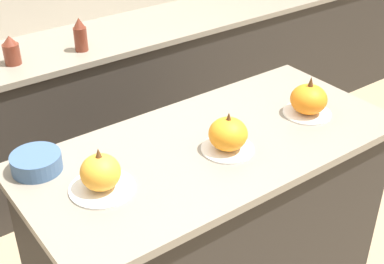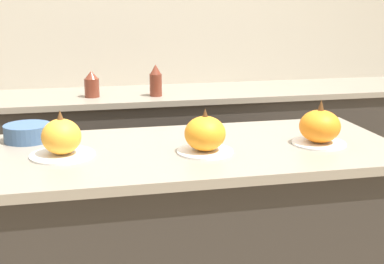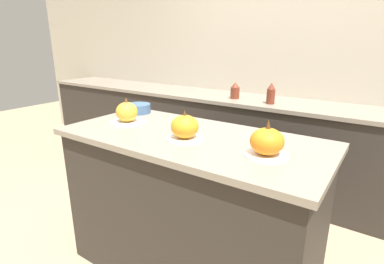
% 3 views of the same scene
% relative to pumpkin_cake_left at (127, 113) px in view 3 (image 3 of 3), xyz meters
% --- Properties ---
extents(wall_back, '(8.00, 0.06, 2.50)m').
position_rel_pumpkin_cake_left_xyz_m(wall_back, '(0.51, 1.70, 0.24)').
color(wall_back, '#B2A893').
rests_on(wall_back, ground_plane).
extents(kitchen_island, '(1.57, 0.74, 0.94)m').
position_rel_pumpkin_cake_left_xyz_m(kitchen_island, '(0.51, 0.01, -0.53)').
color(kitchen_island, '#2D2823').
rests_on(kitchen_island, ground_plane).
extents(back_counter, '(6.00, 0.60, 0.92)m').
position_rel_pumpkin_cake_left_xyz_m(back_counter, '(0.51, 1.37, -0.55)').
color(back_counter, '#2D2823').
rests_on(back_counter, ground_plane).
extents(pumpkin_cake_left, '(0.24, 0.24, 0.17)m').
position_rel_pumpkin_cake_left_xyz_m(pumpkin_cake_left, '(0.00, 0.00, 0.00)').
color(pumpkin_cake_left, white).
rests_on(pumpkin_cake_left, kitchen_island).
extents(pumpkin_cake_center, '(0.21, 0.21, 0.17)m').
position_rel_pumpkin_cake_left_xyz_m(pumpkin_cake_center, '(0.52, -0.07, 0.00)').
color(pumpkin_cake_center, white).
rests_on(pumpkin_cake_center, kitchen_island).
extents(pumpkin_cake_right, '(0.21, 0.21, 0.18)m').
position_rel_pumpkin_cake_left_xyz_m(pumpkin_cake_right, '(0.99, -0.05, 0.00)').
color(pumpkin_cake_right, white).
rests_on(pumpkin_cake_right, kitchen_island).
extents(bottle_tall, '(0.07, 0.07, 0.19)m').
position_rel_pumpkin_cake_left_xyz_m(bottle_tall, '(0.53, 1.24, 0.00)').
color(bottle_tall, maroon).
rests_on(bottle_tall, back_counter).
extents(bottle_short, '(0.09, 0.09, 0.16)m').
position_rel_pumpkin_cake_left_xyz_m(bottle_short, '(0.15, 1.29, -0.01)').
color(bottle_short, maroon).
rests_on(bottle_short, back_counter).
extents(mixing_bowl, '(0.19, 0.19, 0.07)m').
position_rel_pumpkin_cake_left_xyz_m(mixing_bowl, '(-0.14, 0.25, -0.03)').
color(mixing_bowl, '#3D5B84').
rests_on(mixing_bowl, kitchen_island).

